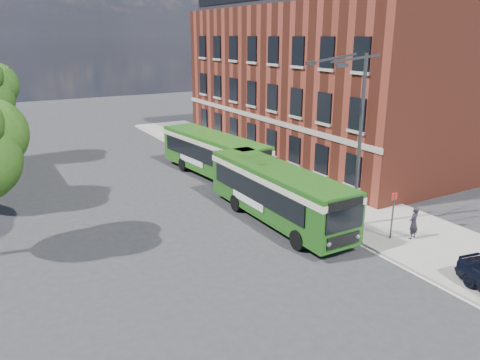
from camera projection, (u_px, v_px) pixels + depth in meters
ground at (250, 234)px, 24.16m from camera, size 120.00×120.00×0.00m
pavement at (277, 175)px, 34.08m from camera, size 6.00×48.00×0.15m
kerb_line at (240, 182)px, 32.67m from camera, size 0.12×48.00×0.01m
brick_office at (322, 71)px, 38.66m from camera, size 12.10×26.00×14.20m
street_lamp at (355, 140)px, 23.36m from camera, size 2.96×2.38×9.00m
bus_stop_sign at (393, 213)px, 22.87m from camera, size 0.35×0.08×2.52m
bus_front at (278, 190)px, 25.24m from camera, size 2.69×10.77×3.02m
bus_rear at (214, 152)px, 33.50m from camera, size 3.64×10.95×3.02m
pedestrian_a at (414, 223)px, 23.02m from camera, size 0.68×0.52×1.65m
pedestrian_b at (331, 206)px, 25.57m from camera, size 0.90×0.84×1.48m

